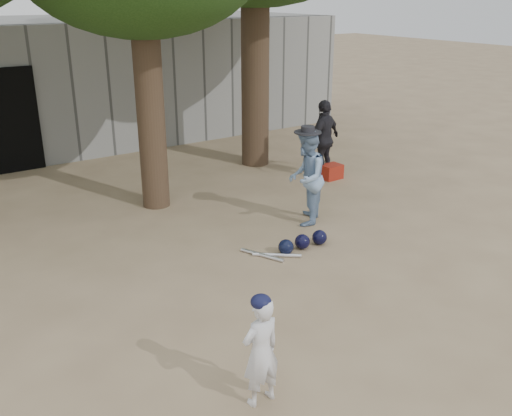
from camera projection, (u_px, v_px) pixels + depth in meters
ground at (262, 316)px, 6.83m from camera, size 70.00×70.00×0.00m
boy_player at (261, 352)px, 5.23m from camera, size 0.42×0.28×1.11m
spectator_blue at (306, 178)px, 9.32m from camera, size 0.97×0.96×1.58m
spectator_dark at (324, 139)px, 11.69m from camera, size 1.02×0.64×1.61m
red_bag at (331, 172)px, 11.79m from camera, size 0.43×0.33×0.30m
back_building at (25, 83)px, 14.25m from camera, size 16.00×5.24×3.00m
helmet_row at (303, 242)px, 8.58m from camera, size 0.87×0.25×0.23m
bat_pile at (270, 255)px, 8.36m from camera, size 0.65×0.71×0.06m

